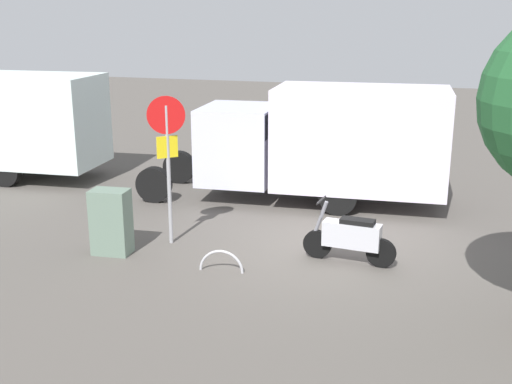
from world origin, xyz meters
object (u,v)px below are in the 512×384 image
Objects in this scene: utility_cabinet at (111,222)px; box_truck_far at (4,122)px; bike_rack_hoop at (221,271)px; motorcycle at (351,237)px; stop_sign at (167,147)px; box_truck_near at (321,139)px.

box_truck_far is at bearing -37.72° from utility_cabinet.
utility_cabinet is 2.49m from bike_rack_hoop.
stop_sign is at bearing 6.03° from motorcycle.
stop_sign is at bearing -135.50° from utility_cabinet.
bike_rack_hoop is (-2.39, 0.26, -0.65)m from utility_cabinet.
stop_sign is 1.85m from utility_cabinet.
stop_sign reaches higher than utility_cabinet.
bike_rack_hoop is at bearing 143.53° from stop_sign.
box_truck_far is 7.51m from utility_cabinet.
motorcycle is (-1.34, 3.81, -1.08)m from box_truck_near.
bike_rack_hoop is (0.88, 4.94, -1.60)m from box_truck_near.
stop_sign reaches higher than box_truck_near.
bike_rack_hoop is (2.22, 1.13, -0.52)m from motorcycle.
box_truck_near is 2.50× the size of stop_sign.
box_truck_near is at bearing 176.83° from box_truck_far.
bike_rack_hoop is at bearing 32.78° from motorcycle.
bike_rack_hoop is (-8.28, 4.81, -1.62)m from box_truck_far.
box_truck_near is 4.53m from stop_sign.
motorcycle reaches higher than bike_rack_hoop.
bike_rack_hoop is at bearing 76.18° from box_truck_near.
stop_sign is 3.60× the size of bike_rack_hoop.
motorcycle is at bearing -153.11° from bike_rack_hoop.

